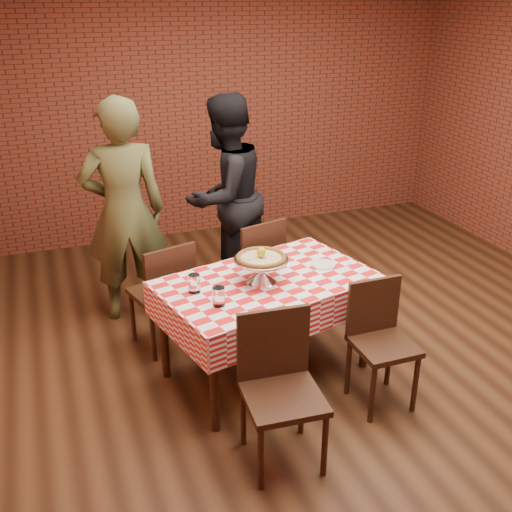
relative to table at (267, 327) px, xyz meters
name	(u,v)px	position (x,y,z in m)	size (l,w,h in m)	color
ground	(332,361)	(0.51, -0.06, -0.38)	(6.00, 6.00, 0.00)	black
back_wall	(213,105)	(0.51, 2.94, 1.08)	(5.50, 5.50, 0.00)	brown
table	(267,327)	(0.00, 0.00, 0.00)	(1.45, 0.87, 0.75)	#392113
tablecloth	(267,295)	(0.00, 0.00, 0.26)	(1.48, 0.90, 0.25)	red
pizza_stand	(261,270)	(-0.05, -0.02, 0.47)	(0.38, 0.38, 0.17)	silver
pizza	(261,258)	(-0.05, -0.02, 0.56)	(0.34, 0.34, 0.03)	beige
lemon	(261,252)	(-0.05, -0.02, 0.60)	(0.06, 0.06, 0.08)	yellow
water_glass_left	(219,296)	(-0.42, -0.24, 0.45)	(0.08, 0.08, 0.13)	white
water_glass_right	(194,283)	(-0.52, -0.01, 0.45)	(0.08, 0.08, 0.13)	white
side_plate	(323,265)	(0.47, 0.07, 0.39)	(0.18, 0.18, 0.01)	white
sweetener_packet_a	(347,269)	(0.60, -0.04, 0.39)	(0.05, 0.04, 0.01)	white
sweetener_packet_b	(349,263)	(0.66, 0.03, 0.39)	(0.05, 0.04, 0.01)	white
condiment_caddy	(250,256)	(-0.03, 0.28, 0.45)	(0.09, 0.07, 0.13)	silver
chair_near_left	(283,396)	(-0.24, -0.89, 0.09)	(0.44, 0.44, 0.92)	#392113
chair_near_right	(384,348)	(0.59, -0.61, 0.06)	(0.38, 0.38, 0.86)	#392113
chair_far_left	(161,293)	(-0.63, 0.64, 0.07)	(0.42, 0.42, 0.90)	#392113
chair_far_right	(250,267)	(0.18, 0.84, 0.08)	(0.43, 0.43, 0.91)	#392113
diner_olive	(124,212)	(-0.78, 1.22, 0.57)	(0.69, 0.45, 1.88)	#4B4E29
diner_black	(225,196)	(0.15, 1.42, 0.53)	(0.88, 0.69, 1.81)	black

